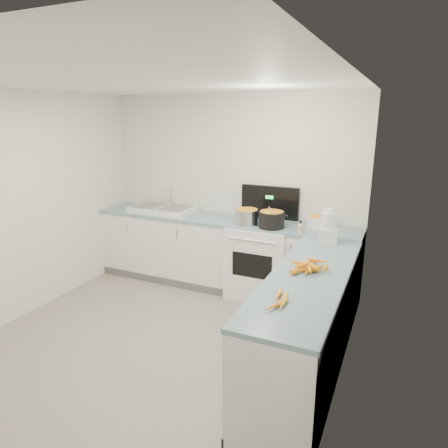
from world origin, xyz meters
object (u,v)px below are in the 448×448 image
at_px(stove, 261,259).
at_px(mixing_bowl, 318,222).
at_px(sink, 163,209).
at_px(black_pot, 271,220).
at_px(extract_bottle, 300,227).
at_px(spice_jar, 300,229).
at_px(steel_pot, 247,218).
at_px(food_processor, 328,228).

relative_size(stove, mixing_bowl, 4.76).
bearing_deg(sink, black_pot, -5.36).
xyz_separation_m(stove, black_pot, (0.16, -0.14, 0.55)).
distance_m(mixing_bowl, extract_bottle, 0.30).
bearing_deg(spice_jar, steel_pot, 172.69).
relative_size(black_pot, mixing_bowl, 1.06).
distance_m(stove, sink, 1.54).
relative_size(sink, food_processor, 2.40).
height_order(black_pot, spice_jar, black_pot).
bearing_deg(extract_bottle, steel_pot, 178.92).
distance_m(steel_pot, black_pot, 0.32).
bearing_deg(food_processor, stove, 154.51).
bearing_deg(sink, spice_jar, -6.65).
distance_m(sink, mixing_bowl, 2.12).
bearing_deg(extract_bottle, stove, 164.70).
distance_m(sink, steel_pot, 1.31).
relative_size(black_pot, spice_jar, 3.48).
relative_size(sink, black_pot, 2.85).
bearing_deg(mixing_bowl, sink, -177.24).
bearing_deg(stove, black_pot, -39.82).
distance_m(steel_pot, extract_bottle, 0.67).
xyz_separation_m(black_pot, mixing_bowl, (0.50, 0.25, -0.02)).
xyz_separation_m(spice_jar, food_processor, (0.34, -0.20, 0.11)).
height_order(sink, food_processor, food_processor).
relative_size(stove, extract_bottle, 12.99).
height_order(mixing_bowl, food_processor, food_processor).
height_order(black_pot, mixing_bowl, black_pot).
distance_m(stove, extract_bottle, 0.74).
bearing_deg(extract_bottle, food_processor, -37.49).
bearing_deg(mixing_bowl, black_pot, -153.18).
xyz_separation_m(stove, mixing_bowl, (0.66, 0.12, 0.53)).
bearing_deg(stove, food_processor, -25.49).
xyz_separation_m(sink, mixing_bowl, (2.11, 0.10, 0.03)).
bearing_deg(steel_pot, mixing_bowl, 16.74).
distance_m(sink, extract_bottle, 1.97).
xyz_separation_m(sink, steel_pot, (1.30, -0.14, 0.05)).
relative_size(mixing_bowl, extract_bottle, 2.73).
xyz_separation_m(mixing_bowl, spice_jar, (-0.13, -0.33, -0.02)).
bearing_deg(black_pot, extract_bottle, -0.76).
bearing_deg(sink, mixing_bowl, 2.76).
bearing_deg(extract_bottle, sink, 175.46).
height_order(sink, mixing_bowl, sink).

